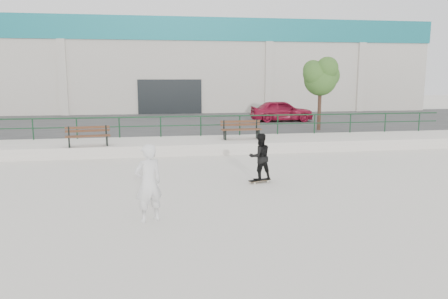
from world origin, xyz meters
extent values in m
plane|color=silver|center=(0.00, 0.00, 0.00)|extent=(120.00, 120.00, 0.00)
cube|color=silver|center=(0.00, 9.50, 0.25)|extent=(30.00, 3.00, 0.50)
cube|color=#383838|center=(0.00, 18.00, 0.25)|extent=(60.00, 14.00, 0.50)
cylinder|color=#163D22|center=(0.00, 10.80, 1.50)|extent=(28.00, 0.06, 0.06)
cylinder|color=#163D22|center=(0.00, 10.80, 1.05)|extent=(28.00, 0.05, 0.05)
cylinder|color=#163D22|center=(-7.00, 10.80, 1.00)|extent=(0.06, 0.06, 1.00)
cylinder|color=#163D22|center=(-5.00, 10.80, 1.00)|extent=(0.06, 0.06, 1.00)
cylinder|color=#163D22|center=(-3.00, 10.80, 1.00)|extent=(0.06, 0.06, 1.00)
cylinder|color=#163D22|center=(-1.00, 10.80, 1.00)|extent=(0.06, 0.06, 1.00)
cylinder|color=#163D22|center=(1.00, 10.80, 1.00)|extent=(0.06, 0.06, 1.00)
cylinder|color=#163D22|center=(3.00, 10.80, 1.00)|extent=(0.06, 0.06, 1.00)
cylinder|color=#163D22|center=(5.00, 10.80, 1.00)|extent=(0.06, 0.06, 1.00)
cylinder|color=#163D22|center=(7.00, 10.80, 1.00)|extent=(0.06, 0.06, 1.00)
cylinder|color=#163D22|center=(9.00, 10.80, 1.00)|extent=(0.06, 0.06, 1.00)
cylinder|color=#163D22|center=(11.00, 10.80, 1.00)|extent=(0.06, 0.06, 1.00)
cylinder|color=#163D22|center=(13.00, 10.80, 1.00)|extent=(0.06, 0.06, 1.00)
cube|color=#BCB4A8|center=(0.00, 32.00, 4.00)|extent=(44.00, 16.00, 8.00)
cube|color=#176F77|center=(0.00, 32.00, 7.10)|extent=(44.20, 16.20, 1.80)
cube|color=black|center=(0.00, 23.95, 1.60)|extent=(5.00, 0.15, 3.20)
cube|color=#BCB4A8|center=(-8.00, 23.90, 3.10)|extent=(0.60, 0.25, 6.20)
cube|color=#BCB4A8|center=(8.00, 23.90, 3.10)|extent=(0.60, 0.25, 6.20)
cube|color=#BCB4A8|center=(16.00, 23.90, 3.10)|extent=(0.60, 0.25, 6.20)
cube|color=#4C2B1A|center=(-4.13, 8.22, 0.95)|extent=(1.86, 0.41, 0.04)
cube|color=#4C2B1A|center=(-4.15, 8.40, 0.95)|extent=(1.86, 0.41, 0.04)
cube|color=#4C2B1A|center=(-4.18, 8.58, 0.95)|extent=(1.86, 0.41, 0.04)
cube|color=#4C2B1A|center=(-4.19, 8.67, 1.14)|extent=(1.85, 0.32, 0.10)
cube|color=#4C2B1A|center=(-4.19, 8.67, 1.29)|extent=(1.85, 0.32, 0.10)
cube|color=black|center=(-4.92, 8.28, 0.72)|extent=(0.14, 0.52, 0.44)
cube|color=black|center=(-4.96, 8.55, 1.14)|extent=(0.07, 0.06, 0.44)
cube|color=black|center=(-3.39, 8.52, 0.72)|extent=(0.14, 0.52, 0.44)
cube|color=black|center=(-3.43, 8.78, 1.14)|extent=(0.07, 0.06, 0.44)
cube|color=#4C2B1A|center=(2.81, 9.23, 0.96)|extent=(1.94, 0.14, 0.04)
cube|color=#4C2B1A|center=(2.81, 9.43, 0.96)|extent=(1.94, 0.14, 0.04)
cube|color=#4C2B1A|center=(2.80, 9.62, 0.96)|extent=(1.94, 0.14, 0.04)
cube|color=#4C2B1A|center=(2.80, 9.71, 1.17)|extent=(1.94, 0.06, 0.11)
cube|color=#4C2B1A|center=(2.80, 9.71, 1.32)|extent=(1.94, 0.06, 0.11)
cube|color=black|center=(2.00, 9.42, 0.73)|extent=(0.07, 0.54, 0.45)
cube|color=black|center=(1.99, 9.70, 1.17)|extent=(0.07, 0.05, 0.45)
cube|color=black|center=(3.62, 9.43, 0.73)|extent=(0.07, 0.54, 0.45)
cube|color=black|center=(3.61, 9.71, 1.17)|extent=(0.07, 0.05, 0.45)
cylinder|color=#503328|center=(7.78, 12.19, 1.70)|extent=(0.20, 0.20, 2.41)
sphere|color=#305E22|center=(7.78, 12.19, 3.31)|extent=(1.81, 1.81, 1.81)
sphere|color=#305E22|center=(8.29, 12.49, 3.51)|extent=(1.41, 1.41, 1.41)
sphere|color=#305E22|center=(7.38, 11.99, 3.61)|extent=(1.30, 1.30, 1.30)
sphere|color=#305E22|center=(7.99, 11.79, 3.91)|extent=(1.20, 1.20, 1.20)
sphere|color=#305E22|center=(7.48, 12.59, 3.81)|extent=(1.10, 1.10, 1.10)
imported|color=maroon|center=(7.08, 17.05, 1.20)|extent=(4.20, 1.87, 1.40)
cube|color=black|center=(2.10, 2.87, 0.09)|extent=(0.80, 0.45, 0.02)
cube|color=brown|center=(2.10, 2.87, 0.07)|extent=(0.80, 0.45, 0.01)
cube|color=gray|center=(1.85, 2.79, 0.04)|extent=(0.11, 0.17, 0.03)
cube|color=gray|center=(2.34, 2.96, 0.04)|extent=(0.11, 0.17, 0.03)
cylinder|color=#ECE6C4|center=(1.88, 2.70, 0.03)|extent=(0.06, 0.04, 0.06)
cylinder|color=#ECE6C4|center=(1.82, 2.88, 0.03)|extent=(0.06, 0.04, 0.06)
cylinder|color=#ECE6C4|center=(2.37, 2.87, 0.03)|extent=(0.06, 0.04, 0.06)
cylinder|color=#ECE6C4|center=(2.31, 3.05, 0.03)|extent=(0.06, 0.04, 0.06)
imported|color=black|center=(2.10, 2.87, 0.87)|extent=(0.84, 0.70, 1.56)
imported|color=white|center=(-1.51, -0.51, 0.96)|extent=(0.83, 0.72, 1.92)
camera|label=1|loc=(-1.36, -10.92, 3.54)|focal=35.00mm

